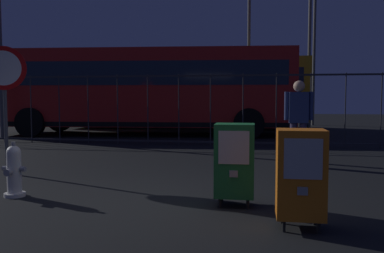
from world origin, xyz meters
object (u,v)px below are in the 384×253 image
(stop_sign, at_px, (4,83))
(street_light_far_left, at_px, (310,39))
(bus_far, at_px, (185,89))
(pedestrian, at_px, (299,118))
(fire_hydrant, at_px, (14,171))
(street_light_near_left, at_px, (314,42))
(newspaper_box_secondary, at_px, (301,174))
(street_light_far_right, at_px, (249,17))
(bus_near, at_px, (144,87))
(newspaper_box_primary, at_px, (235,160))

(stop_sign, height_order, street_light_far_left, street_light_far_left)
(stop_sign, distance_m, bus_far, 11.45)
(pedestrian, xyz_separation_m, bus_far, (-3.95, 9.75, 0.76))
(fire_hydrant, distance_m, street_light_far_left, 15.19)
(bus_far, relative_size, street_light_near_left, 1.52)
(newspaper_box_secondary, height_order, stop_sign, stop_sign)
(stop_sign, relative_size, pedestrian, 1.34)
(fire_hydrant, xyz_separation_m, stop_sign, (-1.10, 1.51, 1.25))
(fire_hydrant, distance_m, street_light_far_right, 14.66)
(street_light_far_left, bearing_deg, street_light_far_right, -178.15)
(pedestrian, distance_m, street_light_far_right, 11.27)
(bus_far, bearing_deg, bus_near, -105.96)
(pedestrian, distance_m, bus_far, 10.55)
(stop_sign, relative_size, bus_near, 0.21)
(fire_hydrant, bearing_deg, newspaper_box_primary, -0.15)
(fire_hydrant, height_order, stop_sign, stop_sign)
(newspaper_box_secondary, relative_size, pedestrian, 0.61)
(newspaper_box_primary, xyz_separation_m, bus_near, (-3.75, 9.37, 1.14))
(stop_sign, relative_size, street_light_far_left, 0.34)
(fire_hydrant, xyz_separation_m, street_light_near_left, (5.95, 15.70, 3.68))
(newspaper_box_primary, bearing_deg, street_light_near_left, 79.27)
(newspaper_box_primary, xyz_separation_m, street_light_far_left, (2.52, 13.72, 3.31))
(newspaper_box_secondary, height_order, street_light_near_left, street_light_near_left)
(fire_hydrant, relative_size, bus_far, 0.07)
(bus_near, xyz_separation_m, bus_far, (0.86, 3.54, 0.00))
(stop_sign, bearing_deg, street_light_far_left, 61.64)
(fire_hydrant, bearing_deg, street_light_near_left, 69.24)
(street_light_near_left, bearing_deg, newspaper_box_primary, -100.73)
(street_light_far_left, bearing_deg, stop_sign, -118.36)
(bus_far, distance_m, street_light_near_left, 6.90)
(pedestrian, relative_size, bus_far, 0.16)
(bus_near, distance_m, street_light_far_right, 6.47)
(bus_near, bearing_deg, bus_far, 71.94)
(bus_near, bearing_deg, street_light_far_right, 45.23)
(bus_far, relative_size, street_light_far_right, 1.22)
(stop_sign, bearing_deg, bus_far, 84.03)
(pedestrian, xyz_separation_m, street_light_near_left, (1.91, 12.55, 3.09))
(fire_hydrant, bearing_deg, stop_sign, 126.03)
(stop_sign, xyz_separation_m, bus_near, (0.33, 7.85, 0.11))
(newspaper_box_primary, distance_m, bus_far, 13.27)
(street_light_near_left, bearing_deg, fire_hydrant, -110.76)
(newspaper_box_secondary, relative_size, stop_sign, 0.46)
(fire_hydrant, bearing_deg, street_light_far_right, 78.13)
(newspaper_box_primary, height_order, newspaper_box_secondary, same)
(street_light_far_right, bearing_deg, newspaper_box_secondary, -86.75)
(pedestrian, distance_m, bus_near, 7.90)
(newspaper_box_secondary, bearing_deg, stop_sign, 154.11)
(street_light_near_left, bearing_deg, street_light_far_right, -146.20)
(newspaper_box_secondary, bearing_deg, bus_near, 113.66)
(newspaper_box_secondary, height_order, pedestrian, pedestrian)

